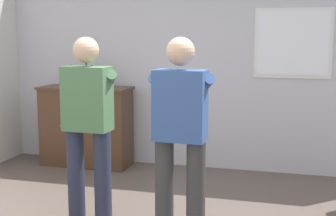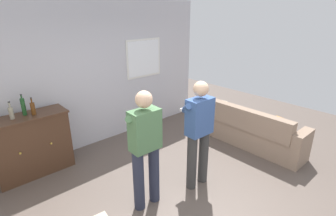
# 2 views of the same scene
# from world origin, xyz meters

# --- Properties ---
(wall_back_with_window) EXTENTS (5.20, 0.15, 2.80)m
(wall_back_with_window) POSITION_xyz_m (0.02, 2.66, 1.40)
(wall_back_with_window) COLOR silver
(wall_back_with_window) RESTS_ON ground
(sideboard_cabinet) EXTENTS (1.19, 0.49, 1.04)m
(sideboard_cabinet) POSITION_xyz_m (-1.43, 2.30, 0.52)
(sideboard_cabinet) COLOR #472D1E
(sideboard_cabinet) RESTS_ON ground
(bottle_wine_green) EXTENTS (0.07, 0.07, 0.28)m
(bottle_wine_green) POSITION_xyz_m (-1.62, 2.30, 1.14)
(bottle_wine_green) COLOR gray
(bottle_wine_green) RESTS_ON sideboard_cabinet
(bottle_liquor_amber) EXTENTS (0.06, 0.06, 0.34)m
(bottle_liquor_amber) POSITION_xyz_m (-1.43, 2.35, 1.18)
(bottle_liquor_amber) COLOR #1E4C23
(bottle_liquor_amber) RESTS_ON sideboard_cabinet
(bottle_spirits_clear) EXTENTS (0.07, 0.07, 0.29)m
(bottle_spirits_clear) POSITION_xyz_m (-1.32, 2.27, 1.14)
(bottle_spirits_clear) COLOR #593314
(bottle_spirits_clear) RESTS_ON sideboard_cabinet
(person_standing_left) EXTENTS (0.56, 0.48, 1.68)m
(person_standing_left) POSITION_xyz_m (-0.52, 0.43, 0.94)
(person_standing_left) COLOR #282D42
(person_standing_left) RESTS_ON ground
(person_standing_right) EXTENTS (0.56, 0.48, 1.68)m
(person_standing_right) POSITION_xyz_m (0.34, 0.26, 0.94)
(person_standing_right) COLOR #383838
(person_standing_right) RESTS_ON ground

